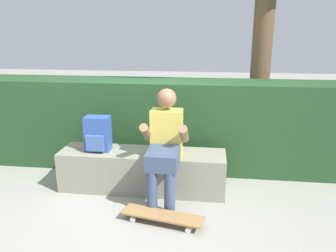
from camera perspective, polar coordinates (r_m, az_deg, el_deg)
ground_plane at (r=3.64m, az=-5.67°, el=-13.55°), size 24.00×24.00×0.00m
bench_main at (r=3.89m, az=-4.43°, el=-7.64°), size 1.90×0.47×0.46m
person_skater at (r=3.49m, az=-0.54°, el=-2.91°), size 0.49×0.62×1.21m
skateboard_near_person at (r=3.30m, az=-0.94°, el=-15.28°), size 0.82×0.36×0.09m
backpack_on_bench at (r=3.87m, az=-12.08°, el=-1.40°), size 0.28×0.23×0.40m
hedge_row at (r=4.51m, az=-5.53°, el=0.52°), size 5.36×0.67×1.18m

